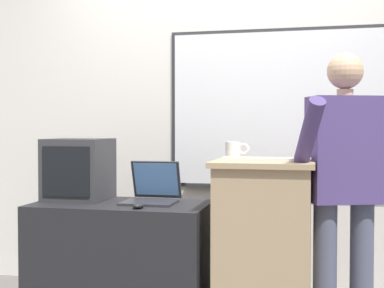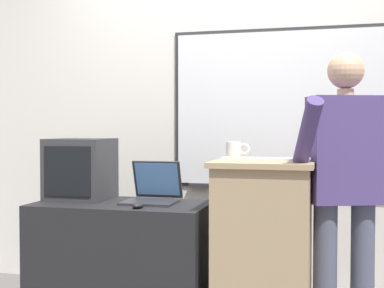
% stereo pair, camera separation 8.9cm
% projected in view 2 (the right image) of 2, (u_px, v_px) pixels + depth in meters
% --- Properties ---
extents(back_wall, '(6.40, 0.17, 2.75)m').
position_uv_depth(back_wall, '(233.00, 104.00, 3.92)').
color(back_wall, silver).
rests_on(back_wall, ground_plane).
extents(lectern_podium, '(0.56, 0.53, 1.02)m').
position_uv_depth(lectern_podium, '(263.00, 250.00, 3.00)').
color(lectern_podium, tan).
rests_on(lectern_podium, ground_plane).
extents(side_desk, '(1.06, 0.55, 0.74)m').
position_uv_depth(side_desk, '(122.00, 263.00, 3.25)').
color(side_desk, black).
rests_on(side_desk, ground_plane).
extents(person_presenter, '(0.57, 0.62, 1.61)m').
position_uv_depth(person_presenter, '(345.00, 178.00, 2.94)').
color(person_presenter, '#474C60').
rests_on(person_presenter, ground_plane).
extents(laptop, '(0.31, 0.32, 0.25)m').
position_uv_depth(laptop, '(153.00, 191.00, 3.27)').
color(laptop, '#28282D').
rests_on(laptop, side_desk).
extents(wireless_keyboard, '(0.41, 0.11, 0.02)m').
position_uv_depth(wireless_keyboard, '(259.00, 159.00, 2.92)').
color(wireless_keyboard, beige).
rests_on(wireless_keyboard, lectern_podium).
extents(computer_mouse_by_laptop, '(0.06, 0.10, 0.03)m').
position_uv_depth(computer_mouse_by_laptop, '(138.00, 205.00, 3.02)').
color(computer_mouse_by_laptop, black).
rests_on(computer_mouse_by_laptop, side_desk).
extents(computer_mouse_by_keyboard, '(0.06, 0.10, 0.03)m').
position_uv_depth(computer_mouse_by_keyboard, '(305.00, 159.00, 2.87)').
color(computer_mouse_by_keyboard, silver).
rests_on(computer_mouse_by_keyboard, lectern_podium).
extents(crt_monitor, '(0.37, 0.36, 0.39)m').
position_uv_depth(crt_monitor, '(81.00, 169.00, 3.39)').
color(crt_monitor, '#333335').
rests_on(crt_monitor, side_desk).
extents(coffee_mug, '(0.15, 0.09, 0.10)m').
position_uv_depth(coffee_mug, '(235.00, 150.00, 3.21)').
color(coffee_mug, silver).
rests_on(coffee_mug, lectern_podium).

